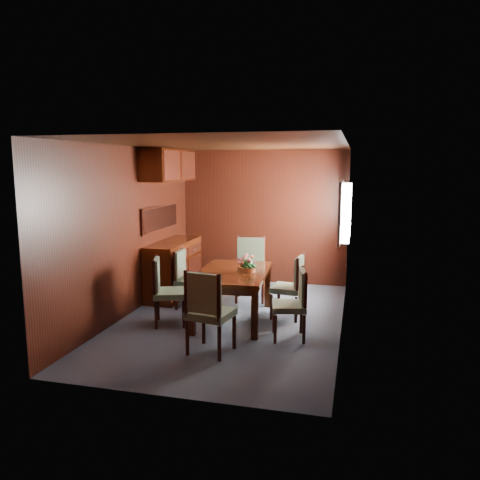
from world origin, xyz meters
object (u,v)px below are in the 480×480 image
(sideboard, at_px, (174,268))
(dining_table, at_px, (233,278))
(chair_right_near, at_px, (294,300))
(chair_head, at_px, (208,308))
(flower_centerpiece, at_px, (247,263))
(chair_left_near, at_px, (165,287))

(sideboard, xyz_separation_m, dining_table, (1.27, -0.98, 0.14))
(chair_right_near, height_order, chair_head, chair_head)
(chair_right_near, relative_size, chair_head, 0.90)
(chair_head, height_order, flower_centerpiece, chair_head)
(dining_table, distance_m, chair_right_near, 1.05)
(chair_head, bearing_deg, flower_centerpiece, 92.92)
(chair_right_near, height_order, flower_centerpiece, flower_centerpiece)
(chair_right_near, xyz_separation_m, chair_head, (-0.88, -0.74, 0.06))
(sideboard, height_order, chair_right_near, sideboard)
(chair_left_near, relative_size, chair_head, 0.93)
(dining_table, height_order, chair_head, chair_head)
(sideboard, height_order, chair_left_near, chair_left_near)
(chair_left_near, relative_size, flower_centerpiece, 3.51)
(dining_table, bearing_deg, sideboard, 138.29)
(sideboard, bearing_deg, flower_centerpiece, -33.42)
(flower_centerpiece, bearing_deg, chair_left_near, -158.29)
(sideboard, bearing_deg, chair_right_near, -33.99)
(chair_head, relative_size, flower_centerpiece, 3.76)
(chair_head, xyz_separation_m, flower_centerpiece, (0.15, 1.25, 0.27))
(dining_table, bearing_deg, chair_head, -92.56)
(sideboard, xyz_separation_m, chair_left_near, (0.43, -1.38, 0.06))
(dining_table, relative_size, flower_centerpiece, 5.86)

